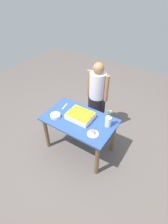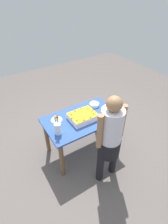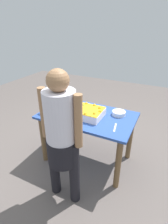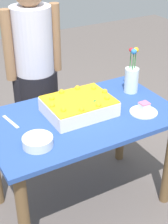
# 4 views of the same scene
# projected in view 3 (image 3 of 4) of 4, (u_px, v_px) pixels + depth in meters

# --- Properties ---
(ground_plane) EXTENTS (8.00, 8.00, 0.00)m
(ground_plane) POSITION_uv_depth(u_px,v_px,m) (87.00, 158.00, 2.63)
(ground_plane) COLOR #5F5652
(dining_table) EXTENTS (1.23, 0.74, 0.74)m
(dining_table) POSITION_uv_depth(u_px,v_px,m) (87.00, 124.00, 2.35)
(dining_table) COLOR #2C4E9B
(dining_table) RESTS_ON ground_plane
(sheet_cake) EXTENTS (0.42, 0.33, 0.12)m
(sheet_cake) POSITION_uv_depth(u_px,v_px,m) (86.00, 112.00, 2.24)
(sheet_cake) COLOR white
(sheet_cake) RESTS_ON dining_table
(serving_plate_with_slice) EXTENTS (0.18, 0.18, 0.07)m
(serving_plate_with_slice) POSITION_uv_depth(u_px,v_px,m) (70.00, 103.00, 2.56)
(serving_plate_with_slice) COLOR white
(serving_plate_with_slice) RESTS_ON dining_table
(cake_knife) EXTENTS (0.05, 0.18, 0.00)m
(cake_knife) POSITION_uv_depth(u_px,v_px,m) (115.00, 127.00, 2.00)
(cake_knife) COLOR silver
(cake_knife) RESTS_ON dining_table
(flower_vase) EXTENTS (0.10, 0.10, 0.33)m
(flower_vase) POSITION_uv_depth(u_px,v_px,m) (51.00, 104.00, 2.33)
(flower_vase) COLOR white
(flower_vase) RESTS_ON dining_table
(fruit_bowl) EXTENTS (0.17, 0.17, 0.05)m
(fruit_bowl) POSITION_uv_depth(u_px,v_px,m) (119.00, 113.00, 2.27)
(fruit_bowl) COLOR silver
(fruit_bowl) RESTS_ON dining_table
(person_standing) EXTENTS (0.45, 0.31, 1.49)m
(person_standing) POSITION_uv_depth(u_px,v_px,m) (62.00, 134.00, 1.69)
(person_standing) COLOR black
(person_standing) RESTS_ON ground_plane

